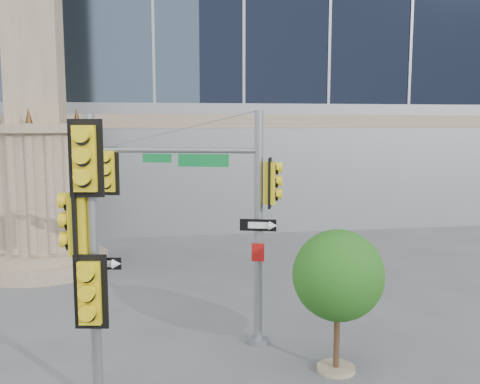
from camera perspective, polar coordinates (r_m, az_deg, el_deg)
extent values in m
plane|color=#545456|center=(11.62, 2.57, -18.72)|extent=(120.00, 120.00, 0.00)
cylinder|color=gray|center=(20.17, -20.17, -7.05)|extent=(4.40, 4.40, 0.50)
cylinder|color=gray|center=(20.08, -20.23, -5.94)|extent=(3.80, 3.80, 0.30)
cylinder|color=gray|center=(19.71, -20.50, 0.16)|extent=(3.00, 3.00, 4.00)
cylinder|color=gray|center=(19.58, -20.78, 6.42)|extent=(3.50, 3.50, 0.30)
cone|color=#472D14|center=(19.37, -17.03, 7.75)|extent=(0.24, 0.24, 0.50)
cylinder|color=slate|center=(12.96, 1.93, -15.58)|extent=(0.50, 0.50, 0.11)
cylinder|color=slate|center=(12.18, 1.99, -4.06)|extent=(0.20, 0.20, 5.39)
cylinder|color=slate|center=(12.27, -6.81, 4.44)|extent=(3.65, 1.20, 0.13)
cube|color=#0E7732|center=(12.13, -3.93, 3.38)|extent=(1.13, 0.37, 0.29)
cube|color=yellow|center=(12.79, -13.83, 2.17)|extent=(0.55, 0.38, 1.12)
cube|color=yellow|center=(12.00, 3.21, 0.97)|extent=(0.38, 0.55, 1.12)
cube|color=black|center=(12.03, 1.94, -3.55)|extent=(0.80, 0.26, 0.27)
cube|color=#AB100F|center=(12.17, 1.92, -6.46)|extent=(0.28, 0.11, 0.41)
cylinder|color=slate|center=(9.85, -15.33, -7.48)|extent=(0.19, 0.19, 5.25)
cube|color=yellow|center=(9.33, -16.10, 3.47)|extent=(0.62, 0.39, 1.31)
cube|color=yellow|center=(9.76, -16.78, -3.24)|extent=(0.39, 0.62, 1.31)
cube|color=yellow|center=(9.75, -15.61, -10.21)|extent=(0.62, 0.39, 1.31)
cube|color=black|center=(9.67, -14.45, -7.40)|extent=(0.65, 0.14, 0.21)
cylinder|color=gray|center=(11.85, 10.20, -18.04)|extent=(0.80, 0.80, 0.09)
cylinder|color=#382314|center=(11.55, 10.28, -14.65)|extent=(0.12, 0.12, 1.60)
sphere|color=#1A6316|center=(11.15, 10.43, -8.71)|extent=(1.86, 1.86, 1.86)
sphere|color=#1A6316|center=(11.56, 11.91, -9.54)|extent=(1.15, 1.15, 1.15)
sphere|color=#1A6316|center=(10.91, 9.25, -10.26)|extent=(0.98, 0.98, 0.98)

